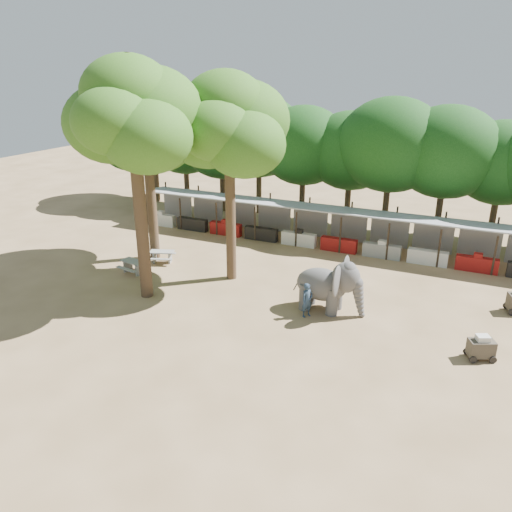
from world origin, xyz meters
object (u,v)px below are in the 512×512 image
at_px(yard_tree_left, 146,125).
at_px(picnic_table_near, 134,265).
at_px(yard_tree_center, 132,116).
at_px(cart_front, 481,347).
at_px(elephant, 330,285).
at_px(handler, 307,300).
at_px(picnic_table_far, 162,255).
at_px(yard_tree_back, 228,125).

relative_size(yard_tree_left, picnic_table_near, 6.22).
bearing_deg(yard_tree_center, yard_tree_left, 120.96).
distance_m(yard_tree_left, picnic_table_near, 8.26).
height_order(yard_tree_left, cart_front, yard_tree_left).
height_order(elephant, picnic_table_near, elephant).
xyz_separation_m(handler, picnic_table_far, (-10.54, 3.12, -0.38)).
xyz_separation_m(picnic_table_far, cart_front, (18.35, -3.77, 0.06)).
distance_m(handler, cart_front, 7.84).
bearing_deg(yard_tree_left, cart_front, -13.19).
relative_size(handler, cart_front, 1.30).
bearing_deg(elephant, picnic_table_near, -178.62).
bearing_deg(yard_tree_center, picnic_table_far, 114.34).
bearing_deg(yard_tree_back, yard_tree_center, -126.86).
distance_m(yard_tree_left, picnic_table_far, 7.84).
relative_size(elephant, picnic_table_near, 2.00).
bearing_deg(picnic_table_far, picnic_table_near, -124.23).
relative_size(handler, picnic_table_near, 0.97).
bearing_deg(yard_tree_left, elephant, -12.94).
xyz_separation_m(yard_tree_back, elephant, (6.42, -1.85, -7.17)).
height_order(yard_tree_center, picnic_table_far, yard_tree_center).
height_order(yard_tree_left, handler, yard_tree_left).
xyz_separation_m(picnic_table_near, picnic_table_far, (0.53, 2.16, -0.02)).
relative_size(yard_tree_left, yard_tree_center, 0.92).
relative_size(yard_tree_center, cart_front, 9.08).
bearing_deg(elephant, yard_tree_center, -166.19).
height_order(yard_tree_back, picnic_table_near, yard_tree_back).
bearing_deg(handler, yard_tree_left, 103.58).
xyz_separation_m(yard_tree_left, cart_front, (19.44, -4.56, -7.66)).
bearing_deg(yard_tree_back, yard_tree_left, 170.54).
xyz_separation_m(yard_tree_left, picnic_table_far, (1.09, -0.79, -7.72)).
bearing_deg(yard_tree_center, picnic_table_near, 139.80).
relative_size(yard_tree_back, handler, 6.61).
distance_m(elephant, picnic_table_far, 11.54).
distance_m(handler, picnic_table_far, 11.00).
bearing_deg(picnic_table_far, cart_front, -32.05).
distance_m(yard_tree_center, handler, 12.06).
xyz_separation_m(elephant, handler, (-0.78, -1.05, -0.51)).
distance_m(picnic_table_far, cart_front, 18.73).
distance_m(yard_tree_back, picnic_table_far, 9.44).
bearing_deg(yard_tree_left, picnic_table_far, -35.68).
relative_size(yard_tree_back, picnic_table_far, 6.19).
distance_m(yard_tree_left, yard_tree_center, 5.92).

